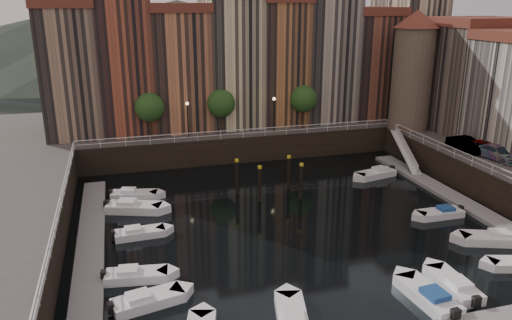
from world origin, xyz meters
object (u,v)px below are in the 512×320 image
object	(u,v)px
corner_tower	(413,69)
gangway	(405,150)
boat_left_2	(139,233)
car_c	(497,154)
boat_left_0	(146,301)
car_a	(485,149)
mooring_pilings	(272,179)
car_b	(466,145)
boat_left_1	(135,275)

from	to	relation	value
corner_tower	gangway	world-z (taller)	corner_tower
boat_left_2	car_c	xyz separation A→B (m)	(34.11, 1.17, 3.35)
boat_left_0	car_a	world-z (taller)	car_a
mooring_pilings	car_a	xyz separation A→B (m)	(21.23, -2.83, 2.08)
car_a	gangway	bearing A→B (deg)	105.10
gangway	car_c	size ratio (longest dim) A/B	1.80
car_b	car_c	xyz separation A→B (m)	(1.13, -3.15, -0.05)
mooring_pilings	car_b	xyz separation A→B (m)	(20.29, -1.17, 2.07)
car_b	boat_left_2	bearing A→B (deg)	-176.61
boat_left_0	boat_left_1	world-z (taller)	boat_left_0
boat_left_2	car_b	xyz separation A→B (m)	(32.97, 4.33, 3.40)
boat_left_1	boat_left_0	bearing A→B (deg)	-72.98
mooring_pilings	boat_left_1	bearing A→B (deg)	-137.99
gangway	mooring_pilings	xyz separation A→B (m)	(-17.02, -4.47, -0.27)
car_b	gangway	bearing A→B (deg)	115.99
mooring_pilings	car_b	world-z (taller)	car_b
boat_left_0	car_a	bearing A→B (deg)	6.98
boat_left_2	car_b	world-z (taller)	car_b
boat_left_2	car_b	bearing A→B (deg)	4.76
boat_left_2	boat_left_1	bearing A→B (deg)	-97.84
car_a	boat_left_2	bearing A→B (deg)	169.68
gangway	boat_left_2	distance (m)	31.37
boat_left_1	car_b	world-z (taller)	car_b
mooring_pilings	car_c	xyz separation A→B (m)	(21.43, -4.33, 2.02)
car_c	car_b	bearing A→B (deg)	101.63
boat_left_0	boat_left_1	size ratio (longest dim) A/B	1.06
gangway	boat_left_0	xyz separation A→B (m)	(-29.77, -19.63, -1.56)
corner_tower	boat_left_0	xyz separation A→B (m)	(-32.67, -24.13, -9.84)
boat_left_1	car_b	xyz separation A→B (m)	(33.55, 10.77, 3.39)
boat_left_0	car_c	world-z (taller)	car_c
corner_tower	boat_left_2	bearing A→B (deg)	-156.07
boat_left_2	car_a	xyz separation A→B (m)	(33.91, 2.67, 3.41)
boat_left_0	boat_left_2	bearing A→B (deg)	76.63
boat_left_1	car_a	size ratio (longest dim) A/B	1.04
boat_left_0	car_b	size ratio (longest dim) A/B	1.07
gangway	boat_left_1	size ratio (longest dim) A/B	1.88
boat_left_2	car_b	distance (m)	33.43
mooring_pilings	car_a	world-z (taller)	car_a
corner_tower	car_a	distance (m)	13.52
gangway	car_c	distance (m)	9.99
car_a	car_c	xyz separation A→B (m)	(0.20, -1.49, -0.06)
corner_tower	boat_left_1	distance (m)	40.44
mooring_pilings	boat_left_2	size ratio (longest dim) A/B	1.40
car_b	car_a	bearing A→B (deg)	-64.70
corner_tower	car_b	distance (m)	12.04
gangway	boat_left_0	bearing A→B (deg)	-146.60
boat_left_1	car_b	distance (m)	35.40
gangway	boat_left_1	distance (m)	34.48
car_b	boat_left_0	bearing A→B (deg)	-161.13
corner_tower	car_a	world-z (taller)	corner_tower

